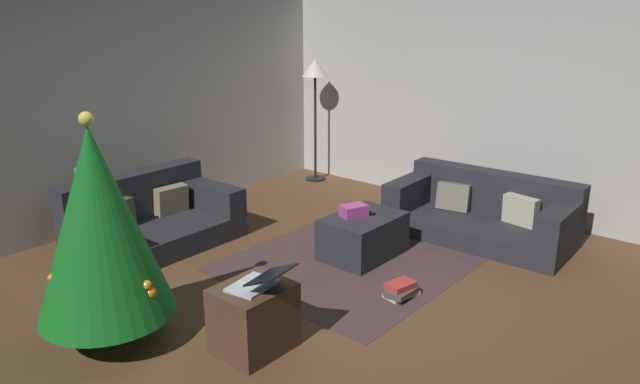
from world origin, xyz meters
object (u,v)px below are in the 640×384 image
object	(u,v)px
tv_remote	(368,212)
couch_right	(484,213)
ottoman	(363,236)
gift_box	(354,211)
corner_lamp	(315,77)
christmas_tree	(99,223)
side_table	(254,318)
laptop	(259,281)
book_stack	(401,290)
couch_left	(150,219)

from	to	relation	value
tv_remote	couch_right	bearing A→B (deg)	-21.19
ottoman	gift_box	distance (m)	0.28
couch_right	corner_lamp	bearing A→B (deg)	-11.89
ottoman	christmas_tree	xyz separation A→B (m)	(-2.46, 0.47, 0.71)
side_table	laptop	size ratio (longest dim) A/B	1.15
ottoman	tv_remote	distance (m)	0.24
ottoman	corner_lamp	bearing A→B (deg)	50.77
gift_box	corner_lamp	size ratio (longest dim) A/B	0.15
book_stack	corner_lamp	size ratio (longest dim) A/B	0.19
gift_box	tv_remote	bearing A→B (deg)	-20.68
side_table	book_stack	size ratio (longest dim) A/B	1.57
couch_right	book_stack	bearing A→B (deg)	91.61
couch_left	side_table	distance (m)	2.36
laptop	ottoman	bearing A→B (deg)	14.22
couch_right	couch_left	bearing A→B (deg)	42.35
christmas_tree	side_table	world-z (taller)	christmas_tree
book_stack	side_table	bearing A→B (deg)	164.80
couch_left	couch_right	xyz separation A→B (m)	(2.47, -2.52, -0.01)
gift_box	corner_lamp	world-z (taller)	corner_lamp
christmas_tree	laptop	xyz separation A→B (m)	(0.62, -0.94, -0.37)
side_table	book_stack	distance (m)	1.42
gift_box	ottoman	bearing A→B (deg)	-51.38
couch_right	side_table	world-z (taller)	couch_right
couch_left	laptop	distance (m)	2.43
couch_left	corner_lamp	world-z (taller)	corner_lamp
couch_left	gift_box	distance (m)	2.12
side_table	book_stack	xyz separation A→B (m)	(1.36, -0.37, -0.18)
side_table	tv_remote	bearing A→B (deg)	12.15
couch_left	book_stack	xyz separation A→B (m)	(0.69, -2.63, -0.21)
ottoman	christmas_tree	world-z (taller)	christmas_tree
tv_remote	book_stack	world-z (taller)	tv_remote
couch_left	ottoman	size ratio (longest dim) A/B	2.03
book_stack	tv_remote	bearing A→B (deg)	52.97
couch_left	christmas_tree	world-z (taller)	christmas_tree
christmas_tree	side_table	bearing A→B (deg)	-55.11
side_table	laptop	xyz separation A→B (m)	(0.01, -0.06, 0.30)
laptop	book_stack	size ratio (longest dim) A/B	1.36
couch_left	gift_box	world-z (taller)	couch_left
tv_remote	side_table	distance (m)	2.00
gift_box	couch_right	bearing A→B (deg)	-28.79
couch_left	laptop	world-z (taller)	couch_left
tv_remote	christmas_tree	bearing A→B (deg)	178.50
couch_right	book_stack	xyz separation A→B (m)	(-1.77, -0.11, -0.19)
couch_right	laptop	bearing A→B (deg)	84.38
side_table	couch_right	bearing A→B (deg)	-4.65
gift_box	side_table	distance (m)	1.87
tv_remote	ottoman	bearing A→B (deg)	-163.06
gift_box	book_stack	bearing A→B (deg)	-117.17
couch_left	christmas_tree	size ratio (longest dim) A/B	0.97
laptop	book_stack	xyz separation A→B (m)	(1.35, -0.31, -0.48)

